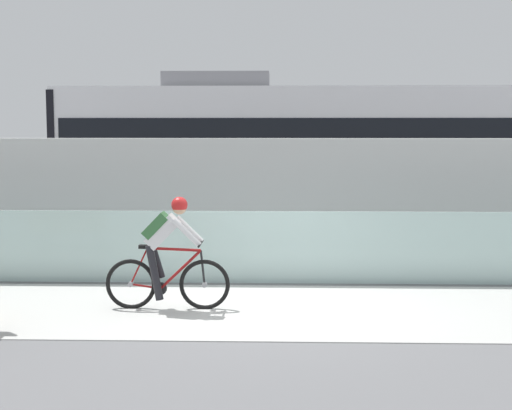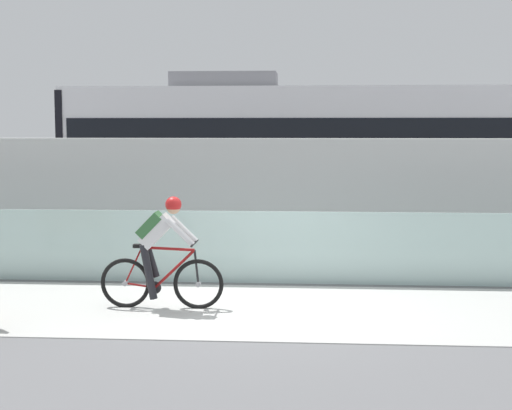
{
  "view_description": "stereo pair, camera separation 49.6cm",
  "coord_description": "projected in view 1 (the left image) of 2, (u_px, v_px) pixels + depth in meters",
  "views": [
    {
      "loc": [
        0.11,
        -10.4,
        2.59
      ],
      "look_at": [
        -0.28,
        2.35,
        1.25
      ],
      "focal_mm": 52.62,
      "sensor_mm": 36.0,
      "label": 1
    },
    {
      "loc": [
        0.61,
        -10.37,
        2.59
      ],
      "look_at": [
        -0.28,
        2.35,
        1.25
      ],
      "focal_mm": 52.62,
      "sensor_mm": 36.0,
      "label": 2
    }
  ],
  "objects": [
    {
      "name": "concrete_barrier_wall",
      "position": [
        273.0,
        201.0,
        14.11
      ],
      "size": [
        32.0,
        0.36,
        2.37
      ],
      "primitive_type": "cube",
      "color": "silver",
      "rests_on": "ground"
    },
    {
      "name": "tram_rail_far",
      "position": [
        274.0,
        234.0,
        18.13
      ],
      "size": [
        32.0,
        0.08,
        0.01
      ],
      "primitive_type": "cube",
      "color": "#595654",
      "rests_on": "ground"
    },
    {
      "name": "glass_parapet",
      "position": [
        272.0,
        247.0,
        12.38
      ],
      "size": [
        32.0,
        0.05,
        1.2
      ],
      "primitive_type": "cube",
      "color": "silver",
      "rests_on": "ground"
    },
    {
      "name": "tram_rail_near",
      "position": [
        274.0,
        243.0,
        16.7
      ],
      "size": [
        32.0,
        0.08,
        0.01
      ],
      "primitive_type": "cube",
      "color": "#595654",
      "rests_on": "ground"
    },
    {
      "name": "ground_plane",
      "position": [
        271.0,
        310.0,
        10.61
      ],
      "size": [
        200.0,
        200.0,
        0.0
      ],
      "primitive_type": "plane",
      "color": "slate"
    },
    {
      "name": "bike_path_deck",
      "position": [
        271.0,
        310.0,
        10.61
      ],
      "size": [
        32.0,
        3.2,
        0.01
      ],
      "primitive_type": "cube",
      "color": "beige",
      "rests_on": "ground"
    },
    {
      "name": "tram",
      "position": [
        302.0,
        157.0,
        17.2
      ],
      "size": [
        11.06,
        2.54,
        3.81
      ],
      "color": "silver",
      "rests_on": "ground"
    },
    {
      "name": "cyclist_on_bike",
      "position": [
        167.0,
        254.0,
        10.57
      ],
      "size": [
        1.77,
        0.58,
        1.61
      ],
      "color": "black",
      "rests_on": "ground"
    }
  ]
}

